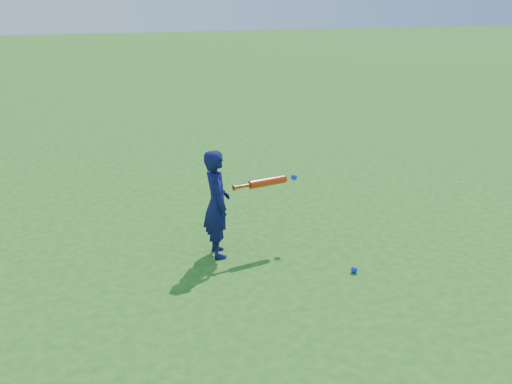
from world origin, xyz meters
TOP-DOWN VIEW (x-y plane):
  - ground at (0.00, 0.00)m, footprint 80.00×80.00m
  - child at (0.53, -0.56)m, footprint 0.31×0.46m
  - ground_ball_blue at (1.78, -1.48)m, footprint 0.07×0.07m
  - bat_swing at (1.18, -0.49)m, footprint 0.83×0.21m

SIDE VIEW (x-z plane):
  - ground at x=0.00m, z-range 0.00..0.00m
  - ground_ball_blue at x=1.78m, z-range 0.00..0.07m
  - child at x=0.53m, z-range 0.00..1.23m
  - bat_swing at x=1.18m, z-range 0.74..0.83m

